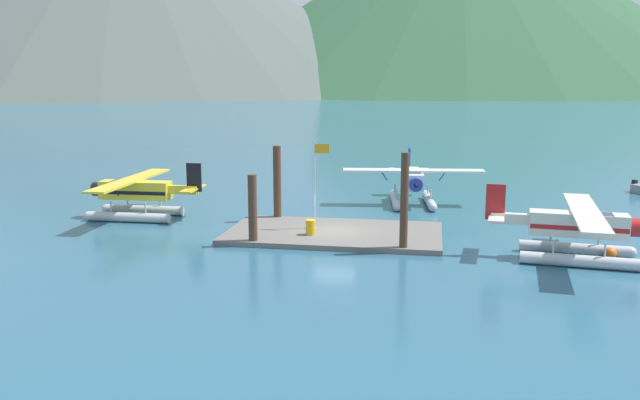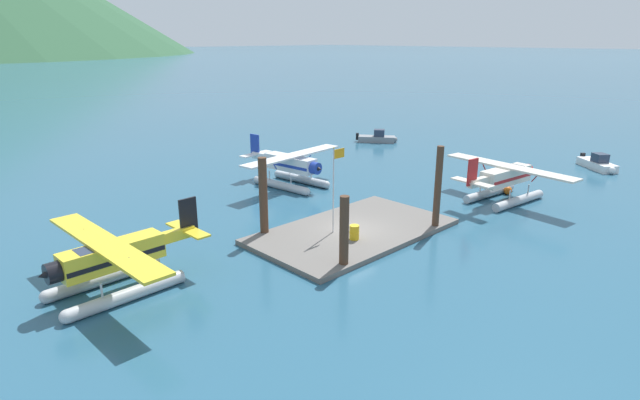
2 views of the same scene
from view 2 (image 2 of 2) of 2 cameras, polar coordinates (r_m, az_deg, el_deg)
ground_plane at (r=32.39m, az=3.68°, el=-3.73°), size 1200.00×1200.00×0.00m
dock_platform at (r=32.33m, az=3.69°, el=-3.48°), size 12.77×7.29×0.30m
piling_near_left at (r=26.82m, az=2.70°, el=-3.71°), size 0.50×0.50×4.06m
piling_near_right at (r=32.90m, az=12.98°, el=1.21°), size 0.44×0.44×5.46m
piling_far_left at (r=31.17m, az=-6.32°, el=0.22°), size 0.52×0.52×5.02m
flagpole at (r=30.75m, az=1.69°, el=2.33°), size 0.95×0.10×5.34m
fuel_drum at (r=30.52m, az=3.84°, el=-3.61°), size 0.62×0.62×0.88m
mooring_buoy at (r=42.82m, az=20.18°, el=1.02°), size 0.64×0.64×0.64m
seaplane_cream_stbd_aft at (r=40.71m, az=19.95°, el=2.05°), size 7.95×10.49×3.84m
seaplane_yellow_port_fwd at (r=26.43m, az=-22.04°, el=-6.45°), size 7.98×10.43×3.84m
seaplane_white_bow_right at (r=42.24m, az=-3.29°, el=3.64°), size 10.49×7.95×3.84m
boat_white_open_se at (r=54.67m, az=28.54°, el=3.57°), size 3.73×4.25×1.50m
boat_grey_open_east at (r=61.05m, az=6.45°, el=6.88°), size 3.72×4.26×1.50m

